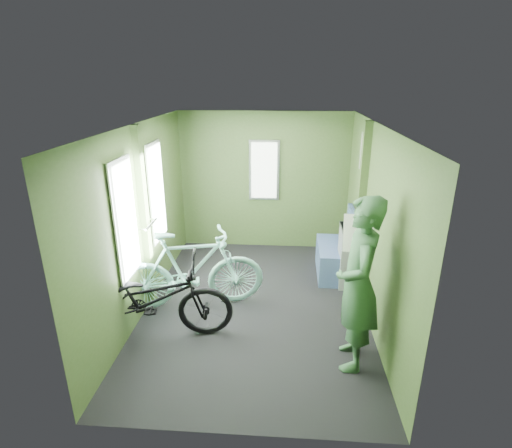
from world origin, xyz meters
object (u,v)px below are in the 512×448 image
at_px(bicycle_black, 154,335).
at_px(bicycle_mint, 193,308).
at_px(bench_seat, 337,256).
at_px(passenger, 358,285).
at_px(waste_box, 349,256).

xyz_separation_m(bicycle_black, bicycle_mint, (0.32, 0.59, 0.00)).
bearing_deg(bench_seat, bicycle_mint, -149.28).
distance_m(passenger, waste_box, 1.72).
height_order(bicycle_black, waste_box, waste_box).
bearing_deg(waste_box, bicycle_mint, -159.35).
bearing_deg(bench_seat, waste_box, -70.02).
relative_size(bicycle_black, bicycle_mint, 0.99).
relative_size(bicycle_black, bench_seat, 1.87).
relative_size(bicycle_black, waste_box, 2.04).
xyz_separation_m(bicycle_mint, bench_seat, (1.95, 1.11, 0.29)).
relative_size(waste_box, bench_seat, 0.92).
distance_m(bicycle_mint, bench_seat, 2.26).
distance_m(bicycle_black, waste_box, 2.78).
xyz_separation_m(passenger, waste_box, (0.18, 1.65, -0.45)).
distance_m(bicycle_mint, passenger, 2.26).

